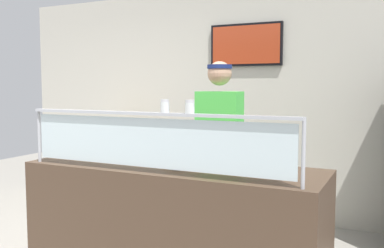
{
  "coord_description": "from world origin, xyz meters",
  "views": [
    {
      "loc": [
        2.65,
        -2.42,
        1.55
      ],
      "look_at": [
        1.27,
        0.41,
        1.27
      ],
      "focal_mm": 40.06,
      "sensor_mm": 36.0,
      "label": 1
    }
  ],
  "objects_px": {
    "pizza_box_stack": "(114,133)",
    "pizza_tray": "(187,163)",
    "parmesan_shaker": "(165,107)",
    "pepper_flake_shaker": "(190,108)",
    "pizza_server": "(187,161)",
    "worker_figure": "(219,148)"
  },
  "relations": [
    {
      "from": "pizza_box_stack",
      "to": "pizza_tray",
      "type": "bearing_deg",
      "value": -40.46
    },
    {
      "from": "parmesan_shaker",
      "to": "pepper_flake_shaker",
      "type": "distance_m",
      "value": 0.19
    },
    {
      "from": "pizza_server",
      "to": "pizza_box_stack",
      "type": "xyz_separation_m",
      "value": [
        -1.79,
        1.53,
        -0.03
      ]
    },
    {
      "from": "pizza_server",
      "to": "pepper_flake_shaker",
      "type": "distance_m",
      "value": 0.57
    },
    {
      "from": "pizza_server",
      "to": "parmesan_shaker",
      "type": "distance_m",
      "value": 0.54
    },
    {
      "from": "pizza_tray",
      "to": "worker_figure",
      "type": "height_order",
      "value": "worker_figure"
    },
    {
      "from": "pizza_tray",
      "to": "worker_figure",
      "type": "bearing_deg",
      "value": 88.21
    },
    {
      "from": "pizza_box_stack",
      "to": "pepper_flake_shaker",
      "type": "bearing_deg",
      "value": -43.41
    },
    {
      "from": "parmesan_shaker",
      "to": "pizza_tray",
      "type": "bearing_deg",
      "value": 93.2
    },
    {
      "from": "pizza_box_stack",
      "to": "parmesan_shaker",
      "type": "bearing_deg",
      "value": -46.23
    },
    {
      "from": "pizza_tray",
      "to": "pizza_box_stack",
      "type": "distance_m",
      "value": 2.33
    },
    {
      "from": "pizza_tray",
      "to": "pizza_server",
      "type": "height_order",
      "value": "pizza_server"
    },
    {
      "from": "worker_figure",
      "to": "pizza_box_stack",
      "type": "relative_size",
      "value": 3.93
    },
    {
      "from": "pizza_tray",
      "to": "pepper_flake_shaker",
      "type": "bearing_deg",
      "value": -60.22
    },
    {
      "from": "pizza_server",
      "to": "pizza_tray",
      "type": "bearing_deg",
      "value": 116.15
    },
    {
      "from": "worker_figure",
      "to": "parmesan_shaker",
      "type": "bearing_deg",
      "value": -89.93
    },
    {
      "from": "parmesan_shaker",
      "to": "pizza_box_stack",
      "type": "relative_size",
      "value": 0.2
    },
    {
      "from": "pizza_server",
      "to": "pizza_box_stack",
      "type": "distance_m",
      "value": 2.35
    },
    {
      "from": "pizza_server",
      "to": "pizza_box_stack",
      "type": "bearing_deg",
      "value": 126.06
    },
    {
      "from": "pizza_server",
      "to": "worker_figure",
      "type": "bearing_deg",
      "value": 76.41
    },
    {
      "from": "pizza_server",
      "to": "pepper_flake_shaker",
      "type": "relative_size",
      "value": 3.17
    },
    {
      "from": "parmesan_shaker",
      "to": "pepper_flake_shaker",
      "type": "bearing_deg",
      "value": 0.0
    }
  ]
}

